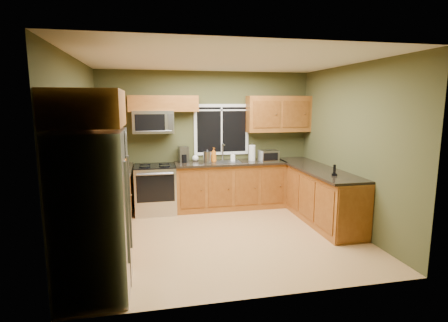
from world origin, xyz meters
name	(u,v)px	position (x,y,z in m)	size (l,w,h in m)	color
floor	(225,236)	(0.00, 0.00, 0.00)	(4.20, 4.20, 0.00)	tan
ceiling	(226,60)	(0.00, 0.00, 2.70)	(4.20, 4.20, 0.00)	white
back_wall	(207,140)	(0.00, 1.80, 1.35)	(4.20, 4.20, 0.00)	#424424
front_wall	(262,176)	(0.00, -1.80, 1.35)	(4.20, 4.20, 0.00)	#424424
left_wall	(79,156)	(-2.10, 0.00, 1.35)	(3.60, 3.60, 0.00)	#424424
right_wall	(351,148)	(2.10, 0.00, 1.35)	(3.60, 3.60, 0.00)	#424424
window	(222,130)	(0.30, 1.78, 1.55)	(1.12, 0.03, 1.02)	white
base_cabinets_left	(108,207)	(-1.80, 0.48, 0.45)	(0.60, 2.65, 0.90)	brown
countertop_left	(108,178)	(-1.78, 0.48, 0.92)	(0.65, 2.65, 0.04)	black
base_cabinets_back	(230,186)	(0.42, 1.50, 0.45)	(2.17, 0.60, 0.90)	brown
countertop_back	(230,163)	(0.42, 1.48, 0.92)	(2.17, 0.65, 0.04)	black
base_cabinets_peninsula	(316,194)	(1.80, 0.54, 0.45)	(0.60, 2.52, 0.90)	brown
countertop_peninsula	(316,169)	(1.78, 0.55, 0.92)	(0.65, 2.50, 0.04)	black
upper_cabinets_left	(94,118)	(-1.94, 0.48, 1.86)	(0.33, 2.65, 0.72)	brown
upper_cabinets_back_left	(163,104)	(-0.85, 1.64, 2.07)	(1.30, 0.33, 0.30)	brown
upper_cabinets_back_right	(278,114)	(1.45, 1.64, 1.86)	(1.30, 0.33, 0.72)	brown
upper_cabinet_over_fridge	(86,108)	(-1.74, -1.30, 2.03)	(0.72, 0.90, 0.38)	brown
refrigerator	(93,214)	(-1.74, -1.30, 0.90)	(0.74, 0.90, 1.80)	#B7B7BC
range	(155,189)	(-1.05, 1.47, 0.47)	(0.76, 0.69, 0.94)	#B7B7BC
microwave	(153,122)	(-1.05, 1.61, 1.73)	(0.76, 0.41, 0.42)	#B7B7BC
sink	(225,161)	(0.30, 1.49, 0.95)	(0.60, 0.42, 0.36)	slate
toaster_oven	(269,156)	(1.17, 1.37, 1.05)	(0.38, 0.31, 0.22)	#B7B7BC
coffee_maker	(184,155)	(-0.49, 1.62, 1.08)	(0.20, 0.26, 0.30)	slate
kettle	(207,156)	(-0.05, 1.45, 1.06)	(0.17, 0.17, 0.27)	#B7B7BC
paper_towel_roll	(252,153)	(0.87, 1.54, 1.10)	(0.17, 0.17, 0.34)	white
soap_bottle_a	(214,155)	(0.09, 1.52, 1.08)	(0.11, 0.11, 0.28)	#CD6413
soap_bottle_b	(233,156)	(0.48, 1.53, 1.03)	(0.08, 0.09, 0.19)	white
soap_bottle_c	(195,157)	(-0.25, 1.70, 1.02)	(0.13, 0.13, 0.16)	white
cordless_phone	(334,172)	(1.74, -0.15, 0.99)	(0.10, 0.10, 0.18)	black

